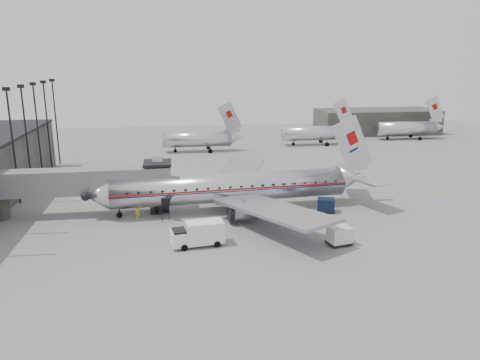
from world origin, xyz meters
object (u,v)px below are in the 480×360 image
object	(u,v)px
baggage_cart_white	(340,235)
ramp_worker	(138,212)
airliner	(236,187)
service_van	(198,233)
baggage_cart_navy	(326,205)

from	to	relation	value
baggage_cart_white	ramp_worker	size ratio (longest dim) A/B	1.68
airliner	service_van	bearing A→B (deg)	-120.67
service_van	baggage_cart_white	bearing A→B (deg)	-15.45
service_van	baggage_cart_navy	xyz separation A→B (m)	(16.53, 8.55, -0.40)
baggage_cart_navy	ramp_worker	size ratio (longest dim) A/B	1.61
baggage_cart_navy	ramp_worker	distance (m)	23.24
airliner	ramp_worker	size ratio (longest dim) A/B	22.78
ramp_worker	baggage_cart_white	bearing A→B (deg)	-47.68
baggage_cart_white	ramp_worker	xyz separation A→B (m)	(-21.20, 11.25, -0.19)
airliner	baggage_cart_navy	size ratio (longest dim) A/B	14.12
baggage_cart_navy	baggage_cart_white	world-z (taller)	baggage_cart_white
airliner	ramp_worker	bearing A→B (deg)	-175.88
airliner	baggage_cart_navy	distance (m)	11.47
airliner	baggage_cart_white	bearing A→B (deg)	-59.83
service_van	baggage_cart_navy	bearing A→B (deg)	19.23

